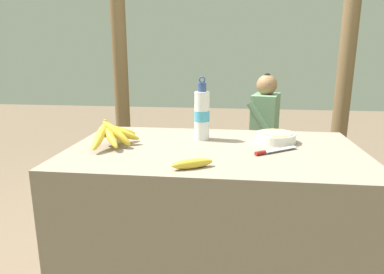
{
  "coord_description": "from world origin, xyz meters",
  "views": [
    {
      "loc": [
        0.08,
        -1.63,
        1.22
      ],
      "look_at": [
        -0.12,
        0.05,
        0.8
      ],
      "focal_mm": 32.0,
      "sensor_mm": 36.0,
      "label": 1
    }
  ],
  "objects_px": {
    "banana_bunch_ripe": "(112,133)",
    "serving_bowl": "(276,137)",
    "water_bottle": "(202,115)",
    "seated_vendor": "(259,126)",
    "knife": "(270,151)",
    "wooden_bench": "(226,153)",
    "banana_bunch_green": "(180,138)",
    "loose_banana_front": "(192,163)",
    "support_post_far": "(349,41)",
    "support_post_near": "(119,42)"
  },
  "relations": [
    {
      "from": "banana_bunch_ripe",
      "to": "serving_bowl",
      "type": "relative_size",
      "value": 1.6
    },
    {
      "from": "banana_bunch_ripe",
      "to": "serving_bowl",
      "type": "height_order",
      "value": "banana_bunch_ripe"
    },
    {
      "from": "banana_bunch_ripe",
      "to": "water_bottle",
      "type": "xyz_separation_m",
      "value": [
        0.43,
        0.19,
        0.07
      ]
    },
    {
      "from": "water_bottle",
      "to": "seated_vendor",
      "type": "distance_m",
      "value": 1.25
    },
    {
      "from": "knife",
      "to": "seated_vendor",
      "type": "xyz_separation_m",
      "value": [
        0.05,
        1.38,
        -0.17
      ]
    },
    {
      "from": "water_bottle",
      "to": "wooden_bench",
      "type": "relative_size",
      "value": 0.21
    },
    {
      "from": "banana_bunch_ripe",
      "to": "banana_bunch_green",
      "type": "height_order",
      "value": "banana_bunch_ripe"
    },
    {
      "from": "serving_bowl",
      "to": "water_bottle",
      "type": "xyz_separation_m",
      "value": [
        -0.39,
        0.02,
        0.11
      ]
    },
    {
      "from": "loose_banana_front",
      "to": "knife",
      "type": "height_order",
      "value": "loose_banana_front"
    },
    {
      "from": "wooden_bench",
      "to": "support_post_far",
      "type": "bearing_deg",
      "value": 17.27
    },
    {
      "from": "knife",
      "to": "support_post_far",
      "type": "relative_size",
      "value": 0.08
    },
    {
      "from": "knife",
      "to": "banana_bunch_green",
      "type": "bearing_deg",
      "value": 78.39
    },
    {
      "from": "banana_bunch_green",
      "to": "support_post_near",
      "type": "height_order",
      "value": "support_post_near"
    },
    {
      "from": "serving_bowl",
      "to": "banana_bunch_green",
      "type": "height_order",
      "value": "serving_bowl"
    },
    {
      "from": "seated_vendor",
      "to": "serving_bowl",
      "type": "bearing_deg",
      "value": 103.68
    },
    {
      "from": "banana_bunch_ripe",
      "to": "knife",
      "type": "xyz_separation_m",
      "value": [
        0.78,
        -0.03,
        -0.06
      ]
    },
    {
      "from": "support_post_far",
      "to": "banana_bunch_green",
      "type": "bearing_deg",
      "value": -167.49
    },
    {
      "from": "knife",
      "to": "support_post_near",
      "type": "relative_size",
      "value": 0.08
    },
    {
      "from": "wooden_bench",
      "to": "support_post_near",
      "type": "distance_m",
      "value": 1.48
    },
    {
      "from": "water_bottle",
      "to": "support_post_near",
      "type": "relative_size",
      "value": 0.13
    },
    {
      "from": "loose_banana_front",
      "to": "banana_bunch_green",
      "type": "bearing_deg",
      "value": 100.54
    },
    {
      "from": "wooden_bench",
      "to": "support_post_far",
      "type": "height_order",
      "value": "support_post_far"
    },
    {
      "from": "serving_bowl",
      "to": "water_bottle",
      "type": "bearing_deg",
      "value": 177.6
    },
    {
      "from": "support_post_near",
      "to": "banana_bunch_green",
      "type": "bearing_deg",
      "value": -27.18
    },
    {
      "from": "water_bottle",
      "to": "support_post_near",
      "type": "xyz_separation_m",
      "value": [
        -0.94,
        1.5,
        0.42
      ]
    },
    {
      "from": "banana_bunch_ripe",
      "to": "serving_bowl",
      "type": "bearing_deg",
      "value": 11.9
    },
    {
      "from": "loose_banana_front",
      "to": "wooden_bench",
      "type": "height_order",
      "value": "loose_banana_front"
    },
    {
      "from": "loose_banana_front",
      "to": "wooden_bench",
      "type": "relative_size",
      "value": 0.11
    },
    {
      "from": "banana_bunch_green",
      "to": "support_post_near",
      "type": "bearing_deg",
      "value": 152.82
    },
    {
      "from": "banana_bunch_ripe",
      "to": "support_post_near",
      "type": "xyz_separation_m",
      "value": [
        -0.51,
        1.69,
        0.49
      ]
    },
    {
      "from": "wooden_bench",
      "to": "serving_bowl",
      "type": "bearing_deg",
      "value": -76.91
    },
    {
      "from": "banana_bunch_ripe",
      "to": "wooden_bench",
      "type": "height_order",
      "value": "banana_bunch_ripe"
    },
    {
      "from": "knife",
      "to": "support_post_far",
      "type": "bearing_deg",
      "value": 28.0
    },
    {
      "from": "wooden_bench",
      "to": "banana_bunch_green",
      "type": "xyz_separation_m",
      "value": [
        -0.42,
        0.0,
        0.13
      ]
    },
    {
      "from": "serving_bowl",
      "to": "knife",
      "type": "bearing_deg",
      "value": -102.91
    },
    {
      "from": "water_bottle",
      "to": "knife",
      "type": "xyz_separation_m",
      "value": [
        0.34,
        -0.22,
        -0.13
      ]
    },
    {
      "from": "wooden_bench",
      "to": "support_post_near",
      "type": "relative_size",
      "value": 0.62
    },
    {
      "from": "banana_bunch_ripe",
      "to": "knife",
      "type": "bearing_deg",
      "value": -2.52
    },
    {
      "from": "water_bottle",
      "to": "wooden_bench",
      "type": "xyz_separation_m",
      "value": [
        0.12,
        1.17,
        -0.56
      ]
    },
    {
      "from": "serving_bowl",
      "to": "loose_banana_front",
      "type": "height_order",
      "value": "serving_bowl"
    },
    {
      "from": "loose_banana_front",
      "to": "banana_bunch_green",
      "type": "relative_size",
      "value": 0.65
    },
    {
      "from": "support_post_far",
      "to": "knife",
      "type": "bearing_deg",
      "value": -115.57
    },
    {
      "from": "loose_banana_front",
      "to": "wooden_bench",
      "type": "bearing_deg",
      "value": 86.19
    },
    {
      "from": "banana_bunch_ripe",
      "to": "water_bottle",
      "type": "height_order",
      "value": "water_bottle"
    },
    {
      "from": "water_bottle",
      "to": "serving_bowl",
      "type": "bearing_deg",
      "value": -2.4
    },
    {
      "from": "loose_banana_front",
      "to": "water_bottle",
      "type": "bearing_deg",
      "value": 90.68
    },
    {
      "from": "wooden_bench",
      "to": "loose_banana_front",
      "type": "bearing_deg",
      "value": -93.81
    },
    {
      "from": "knife",
      "to": "wooden_bench",
      "type": "distance_m",
      "value": 1.48
    },
    {
      "from": "serving_bowl",
      "to": "support_post_near",
      "type": "distance_m",
      "value": 2.08
    },
    {
      "from": "seated_vendor",
      "to": "wooden_bench",
      "type": "bearing_deg",
      "value": 9.66
    }
  ]
}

